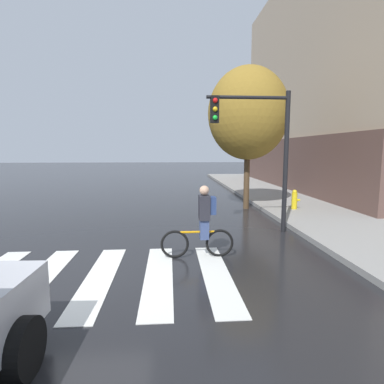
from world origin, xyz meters
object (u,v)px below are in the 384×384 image
(cyclist, at_px, (203,222))
(fire_hydrant, at_px, (294,200))
(traffic_light_near, at_px, (259,137))
(street_tree_near, at_px, (248,114))

(cyclist, xyz_separation_m, fire_hydrant, (4.23, 5.05, -0.31))
(traffic_light_near, bearing_deg, cyclist, -131.45)
(traffic_light_near, height_order, fire_hydrant, traffic_light_near)
(cyclist, bearing_deg, street_tree_near, 67.48)
(traffic_light_near, relative_size, street_tree_near, 0.71)
(traffic_light_near, height_order, street_tree_near, street_tree_near)
(cyclist, xyz_separation_m, traffic_light_near, (1.89, 2.14, 2.02))
(fire_hydrant, bearing_deg, street_tree_near, 148.53)
(cyclist, relative_size, traffic_light_near, 0.41)
(street_tree_near, bearing_deg, traffic_light_near, -99.14)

